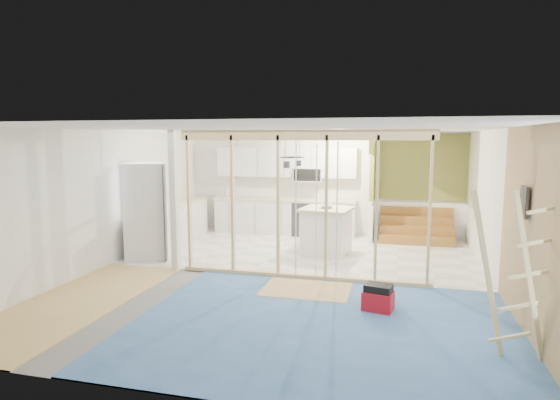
% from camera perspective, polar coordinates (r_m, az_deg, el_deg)
% --- Properties ---
extents(room, '(7.01, 8.01, 2.61)m').
position_cam_1_polar(room, '(8.09, 0.61, -0.61)').
color(room, slate).
rests_on(room, ground).
extents(floor_overlays, '(7.00, 8.00, 0.03)m').
position_cam_1_polar(floor_overlays, '(8.41, 1.18, -9.30)').
color(floor_overlays, white).
rests_on(floor_overlays, room).
extents(stud_frame, '(4.66, 0.14, 2.60)m').
position_cam_1_polar(stud_frame, '(8.11, -0.88, 1.38)').
color(stud_frame, '#E3B98B').
rests_on(stud_frame, room).
extents(base_cabinets, '(4.45, 2.24, 0.93)m').
position_cam_1_polar(base_cabinets, '(11.85, -3.16, -2.13)').
color(base_cabinets, silver).
rests_on(base_cabinets, room).
extents(upper_cabinets, '(3.60, 0.41, 0.85)m').
position_cam_1_polar(upper_cabinets, '(11.93, 0.98, 4.49)').
color(upper_cabinets, silver).
rests_on(upper_cabinets, room).
extents(green_partition, '(2.25, 1.51, 2.60)m').
position_cam_1_polar(green_partition, '(11.55, 14.87, -0.22)').
color(green_partition, olive).
rests_on(green_partition, room).
extents(pot_rack, '(0.52, 0.52, 0.72)m').
position_cam_1_polar(pot_rack, '(9.93, 1.45, 4.92)').
color(pot_rack, black).
rests_on(pot_rack, room).
extents(sheathing_panel, '(0.02, 4.00, 2.60)m').
position_cam_1_polar(sheathing_panel, '(6.11, 29.16, -4.18)').
color(sheathing_panel, tan).
rests_on(sheathing_panel, room).
extents(electrical_panel, '(0.04, 0.30, 0.40)m').
position_cam_1_polar(electrical_panel, '(6.62, 27.61, -0.19)').
color(electrical_panel, '#37373C').
rests_on(electrical_panel, room).
extents(ceiling_light, '(0.32, 0.32, 0.08)m').
position_cam_1_polar(ceiling_light, '(10.80, 11.73, 7.85)').
color(ceiling_light, '#FFEABF').
rests_on(ceiling_light, room).
extents(fridge, '(1.10, 1.06, 1.96)m').
position_cam_1_polar(fridge, '(9.94, -15.75, -1.26)').
color(fridge, white).
rests_on(fridge, room).
extents(island, '(1.14, 1.14, 0.99)m').
position_cam_1_polar(island, '(9.99, 5.67, -3.80)').
color(island, white).
rests_on(island, room).
extents(bowl, '(0.37, 0.37, 0.07)m').
position_cam_1_polar(bowl, '(9.89, 5.68, -0.78)').
color(bowl, beige).
rests_on(bowl, island).
extents(soap_bottle_a, '(0.12, 0.12, 0.29)m').
position_cam_1_polar(soap_bottle_a, '(12.44, -6.53, 1.12)').
color(soap_bottle_a, silver).
rests_on(soap_bottle_a, base_cabinets).
extents(soap_bottle_b, '(0.12, 0.12, 0.20)m').
position_cam_1_polar(soap_bottle_b, '(11.74, 4.44, 0.55)').
color(soap_bottle_b, silver).
rests_on(soap_bottle_b, base_cabinets).
extents(toolbox, '(0.47, 0.39, 0.39)m').
position_cam_1_polar(toolbox, '(6.92, 11.88, -11.67)').
color(toolbox, '#A70F19').
rests_on(toolbox, room).
extents(ladder, '(1.01, 0.13, 1.88)m').
position_cam_1_polar(ladder, '(5.73, 26.57, -8.22)').
color(ladder, '#D3C381').
rests_on(ladder, room).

